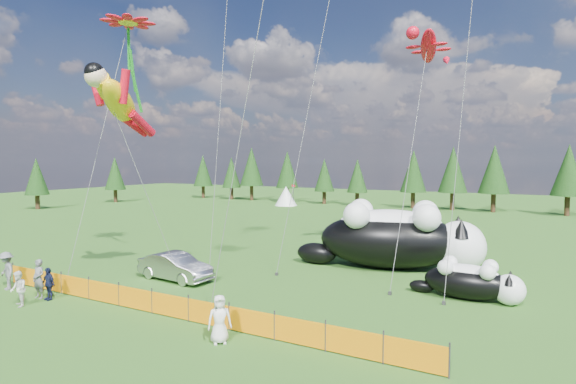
% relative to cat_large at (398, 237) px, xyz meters
% --- Properties ---
extents(ground, '(160.00, 160.00, 0.00)m').
position_rel_cat_large_xyz_m(ground, '(-6.10, -9.88, -1.93)').
color(ground, '#13390A').
rests_on(ground, ground).
extents(safety_fence, '(22.06, 0.06, 1.10)m').
position_rel_cat_large_xyz_m(safety_fence, '(-6.10, -12.88, -1.43)').
color(safety_fence, '#262626').
rests_on(safety_fence, ground).
extents(tree_line, '(90.00, 4.00, 8.00)m').
position_rel_cat_large_xyz_m(tree_line, '(-6.10, 35.12, 2.07)').
color(tree_line, black).
rests_on(tree_line, ground).
extents(festival_tents, '(50.00, 3.20, 2.80)m').
position_rel_cat_large_xyz_m(festival_tents, '(4.90, 30.12, -0.53)').
color(festival_tents, white).
rests_on(festival_tents, ground).
extents(cat_large, '(11.12, 5.73, 4.06)m').
position_rel_cat_large_xyz_m(cat_large, '(0.00, 0.00, 0.00)').
color(cat_large, black).
rests_on(cat_large, ground).
extents(cat_small, '(5.18, 1.94, 1.87)m').
position_rel_cat_large_xyz_m(cat_small, '(4.60, -4.37, -1.04)').
color(cat_small, black).
rests_on(cat_small, ground).
extents(car, '(4.56, 1.91, 1.47)m').
position_rel_cat_large_xyz_m(car, '(-9.97, -8.32, -1.20)').
color(car, '#A5A5A9').
rests_on(car, ground).
extents(spectator_a, '(0.69, 0.46, 1.85)m').
position_rel_cat_large_xyz_m(spectator_a, '(-13.35, -13.86, -1.00)').
color(spectator_a, slate).
rests_on(spectator_a, ground).
extents(spectator_b, '(0.89, 0.74, 1.59)m').
position_rel_cat_large_xyz_m(spectator_b, '(-12.97, -15.05, -1.13)').
color(spectator_b, silver).
rests_on(spectator_b, ground).
extents(spectator_c, '(0.92, 0.52, 1.53)m').
position_rel_cat_large_xyz_m(spectator_c, '(-12.72, -13.79, -1.17)').
color(spectator_c, black).
rests_on(spectator_c, ground).
extents(spectator_d, '(1.36, 0.94, 1.92)m').
position_rel_cat_large_xyz_m(spectator_d, '(-16.14, -13.75, -0.97)').
color(spectator_d, slate).
rests_on(spectator_d, ground).
extents(spectator_e, '(0.99, 0.98, 1.73)m').
position_rel_cat_large_xyz_m(spectator_e, '(-2.69, -14.01, -1.06)').
color(spectator_e, silver).
rests_on(spectator_e, ground).
extents(superhero_kite, '(5.41, 5.54, 11.48)m').
position_rel_cat_large_xyz_m(superhero_kite, '(-11.57, -10.42, 7.49)').
color(superhero_kite, yellow).
rests_on(superhero_kite, ground).
extents(gecko_kite, '(3.66, 11.50, 16.01)m').
position_rel_cat_large_xyz_m(gecko_kite, '(0.92, 3.10, 11.73)').
color(gecko_kite, red).
rests_on(gecko_kite, ground).
extents(flower_kite, '(3.59, 7.26, 15.52)m').
position_rel_cat_large_xyz_m(flower_kite, '(-14.39, -7.15, 12.55)').
color(flower_kite, red).
rests_on(flower_kite, ground).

